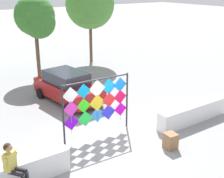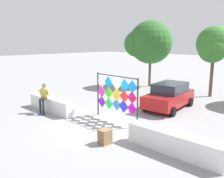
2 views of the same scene
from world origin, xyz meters
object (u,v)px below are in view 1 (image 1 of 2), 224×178
Objects in this scene: cardboard_box_large at (170,141)px; tree_far_right at (36,17)px; seated_vendor at (14,166)px; tree_broadleaf at (92,6)px; kite_display_rack at (97,101)px; parked_car at (68,87)px.

cardboard_box_large is 11.53m from tree_far_right.
tree_broadleaf is (9.60, 11.75, 3.09)m from seated_vendor.
seated_vendor is 0.33× the size of tree_far_right.
seated_vendor is (-3.74, -1.79, -0.43)m from kite_display_rack.
kite_display_rack is 0.70× the size of parked_car.
kite_display_rack is 3.94m from parked_car.
seated_vendor is 5.41m from cardboard_box_large.
parked_car is at bearing -130.15° from tree_broadleaf.
tree_far_right is (0.50, 4.82, 2.92)m from parked_car.
tree_broadleaf is (5.17, 6.13, 3.29)m from parked_car.
tree_far_right reaches higher than cardboard_box_large.
tree_far_right is (4.93, 10.45, 2.72)m from seated_vendor.
tree_far_right is at bearing 92.09° from cardboard_box_large.
kite_display_rack is 1.74× the size of seated_vendor.
seated_vendor is at bearing -129.25° from tree_broadleaf.
kite_display_rack is 0.57× the size of tree_far_right.
kite_display_rack is at bearing -97.86° from tree_far_right.
kite_display_rack reaches higher than seated_vendor.
tree_far_right is (1.20, 8.65, 2.30)m from kite_display_rack.
kite_display_rack is 11.86m from tree_broadleaf.
seated_vendor is 11.87m from tree_far_right.
parked_car is 6.27m from cardboard_box_large.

